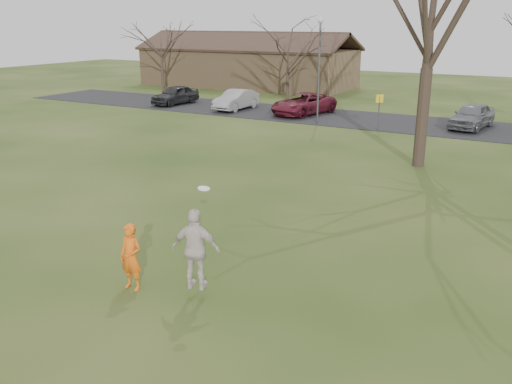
{
  "coord_description": "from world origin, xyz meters",
  "views": [
    {
      "loc": [
        7.17,
        -8.8,
        6.1
      ],
      "look_at": [
        0.0,
        4.0,
        1.5
      ],
      "focal_mm": 38.45,
      "sensor_mm": 36.0,
      "label": 1
    }
  ],
  "objects_px": {
    "car_0": "(175,95)",
    "building": "(247,66)",
    "player_defender": "(131,257)",
    "lamp_post": "(319,58)",
    "catching_play": "(196,249)",
    "car_1": "(236,100)",
    "car_4": "(472,116)",
    "car_2": "(303,104)"
  },
  "relations": [
    {
      "from": "car_0",
      "to": "building",
      "type": "bearing_deg",
      "value": 101.66
    },
    {
      "from": "player_defender",
      "to": "lamp_post",
      "type": "bearing_deg",
      "value": 101.05
    },
    {
      "from": "player_defender",
      "to": "catching_play",
      "type": "height_order",
      "value": "catching_play"
    },
    {
      "from": "car_1",
      "to": "lamp_post",
      "type": "relative_size",
      "value": 0.67
    },
    {
      "from": "car_4",
      "to": "car_0",
      "type": "bearing_deg",
      "value": -169.09
    },
    {
      "from": "car_4",
      "to": "lamp_post",
      "type": "relative_size",
      "value": 0.68
    },
    {
      "from": "car_0",
      "to": "car_1",
      "type": "bearing_deg",
      "value": 5.75
    },
    {
      "from": "car_0",
      "to": "car_1",
      "type": "relative_size",
      "value": 0.97
    },
    {
      "from": "player_defender",
      "to": "car_2",
      "type": "relative_size",
      "value": 0.32
    },
    {
      "from": "lamp_post",
      "to": "building",
      "type": "bearing_deg",
      "value": 132.09
    },
    {
      "from": "car_2",
      "to": "car_4",
      "type": "relative_size",
      "value": 1.18
    },
    {
      "from": "car_0",
      "to": "car_2",
      "type": "xyz_separation_m",
      "value": [
        10.37,
        0.5,
        0.0
      ]
    },
    {
      "from": "car_4",
      "to": "catching_play",
      "type": "bearing_deg",
      "value": -86.07
    },
    {
      "from": "car_2",
      "to": "car_4",
      "type": "height_order",
      "value": "car_4"
    },
    {
      "from": "car_4",
      "to": "lamp_post",
      "type": "bearing_deg",
      "value": -153.46
    },
    {
      "from": "car_0",
      "to": "car_4",
      "type": "bearing_deg",
      "value": 7.21
    },
    {
      "from": "player_defender",
      "to": "car_4",
      "type": "bearing_deg",
      "value": 80.36
    },
    {
      "from": "car_1",
      "to": "building",
      "type": "bearing_deg",
      "value": 118.42
    },
    {
      "from": "building",
      "to": "player_defender",
      "type": "bearing_deg",
      "value": -63.58
    },
    {
      "from": "building",
      "to": "car_4",
      "type": "bearing_deg",
      "value": -29.43
    },
    {
      "from": "player_defender",
      "to": "car_2",
      "type": "bearing_deg",
      "value": 104.42
    },
    {
      "from": "car_4",
      "to": "car_2",
      "type": "bearing_deg",
      "value": -169.83
    },
    {
      "from": "car_0",
      "to": "car_4",
      "type": "relative_size",
      "value": 0.96
    },
    {
      "from": "car_1",
      "to": "lamp_post",
      "type": "bearing_deg",
      "value": -14.78
    },
    {
      "from": "car_0",
      "to": "car_1",
      "type": "height_order",
      "value": "car_0"
    },
    {
      "from": "player_defender",
      "to": "car_2",
      "type": "xyz_separation_m",
      "value": [
        -6.95,
        24.96,
        -0.06
      ]
    },
    {
      "from": "car_2",
      "to": "player_defender",
      "type": "bearing_deg",
      "value": -61.22
    },
    {
      "from": "catching_play",
      "to": "car_1",
      "type": "bearing_deg",
      "value": 119.36
    },
    {
      "from": "car_0",
      "to": "lamp_post",
      "type": "height_order",
      "value": "lamp_post"
    },
    {
      "from": "building",
      "to": "lamp_post",
      "type": "bearing_deg",
      "value": -47.91
    },
    {
      "from": "car_0",
      "to": "lamp_post",
      "type": "distance_m",
      "value": 13.04
    },
    {
      "from": "catching_play",
      "to": "car_4",
      "type": "bearing_deg",
      "value": 85.03
    },
    {
      "from": "lamp_post",
      "to": "car_2",
      "type": "bearing_deg",
      "value": 129.98
    },
    {
      "from": "lamp_post",
      "to": "catching_play",
      "type": "bearing_deg",
      "value": -73.69
    },
    {
      "from": "player_defender",
      "to": "catching_play",
      "type": "bearing_deg",
      "value": 12.17
    },
    {
      "from": "car_0",
      "to": "car_4",
      "type": "distance_m",
      "value": 21.1
    },
    {
      "from": "car_0",
      "to": "lamp_post",
      "type": "relative_size",
      "value": 0.66
    },
    {
      "from": "car_4",
      "to": "catching_play",
      "type": "distance_m",
      "value": 24.92
    },
    {
      "from": "player_defender",
      "to": "car_0",
      "type": "bearing_deg",
      "value": 124.17
    },
    {
      "from": "car_0",
      "to": "car_2",
      "type": "bearing_deg",
      "value": 7.97
    },
    {
      "from": "car_2",
      "to": "building",
      "type": "height_order",
      "value": "building"
    },
    {
      "from": "car_4",
      "to": "lamp_post",
      "type": "height_order",
      "value": "lamp_post"
    }
  ]
}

